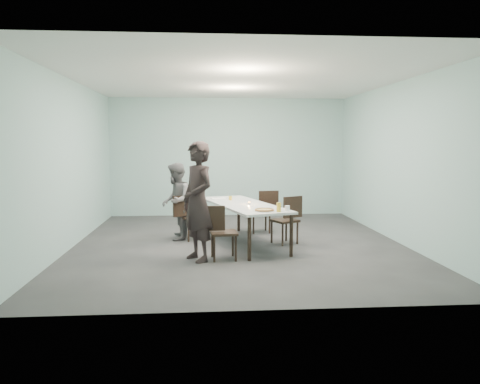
{
  "coord_description": "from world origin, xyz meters",
  "views": [
    {
      "loc": [
        -0.64,
        -8.52,
        1.86
      ],
      "look_at": [
        0.0,
        -0.33,
        1.0
      ],
      "focal_mm": 35.0,
      "sensor_mm": 36.0,
      "label": 1
    }
  ],
  "objects": [
    {
      "name": "amber_tumbler",
      "position": [
        -0.12,
        0.55,
        0.79
      ],
      "size": [
        0.07,
        0.07,
        0.08
      ],
      "primitive_type": "cylinder",
      "color": "gold",
      "rests_on": "table"
    },
    {
      "name": "side_plate",
      "position": [
        0.43,
        -0.54,
        0.76
      ],
      "size": [
        0.18,
        0.18,
        0.01
      ],
      "primitive_type": "cylinder",
      "color": "white",
      "rests_on": "table"
    },
    {
      "name": "menu",
      "position": [
        -0.34,
        0.81,
        0.75
      ],
      "size": [
        0.35,
        0.3,
        0.01
      ],
      "primitive_type": "cube",
      "rotation": [
        0.0,
        0.0,
        0.29
      ],
      "color": "silver",
      "rests_on": "table"
    },
    {
      "name": "chair_far_right",
      "position": [
        0.6,
        1.08,
        0.5
      ],
      "size": [
        0.63,
        0.46,
        0.87
      ],
      "rotation": [
        0.0,
        0.0,
        3.25
      ],
      "color": "black",
      "rests_on": "ground"
    },
    {
      "name": "room_shell",
      "position": [
        0.0,
        0.0,
        2.03
      ],
      "size": [
        6.02,
        7.02,
        3.01
      ],
      "color": "#9FC8C7",
      "rests_on": "ground"
    },
    {
      "name": "chair_far_left",
      "position": [
        -0.93,
        0.4,
        0.5
      ],
      "size": [
        0.65,
        0.57,
        0.87
      ],
      "rotation": [
        0.0,
        0.0,
        0.49
      ],
      "color": "black",
      "rests_on": "ground"
    },
    {
      "name": "ground",
      "position": [
        0.0,
        0.0,
        0.0
      ],
      "size": [
        7.0,
        7.0,
        0.0
      ],
      "primitive_type": "plane",
      "color": "#333335",
      "rests_on": "ground"
    },
    {
      "name": "chair_near_left",
      "position": [
        -0.41,
        -1.16,
        0.5
      ],
      "size": [
        0.63,
        0.45,
        0.87
      ],
      "rotation": [
        0.0,
        0.0,
        0.07
      ],
      "color": "black",
      "rests_on": "ground"
    },
    {
      "name": "table",
      "position": [
        0.09,
        -0.02,
        0.69
      ],
      "size": [
        1.6,
        2.75,
        0.75
      ],
      "rotation": [
        0.0,
        0.0,
        0.29
      ],
      "color": "white",
      "rests_on": "ground"
    },
    {
      "name": "diner_far",
      "position": [
        -1.18,
        0.47,
        0.74
      ],
      "size": [
        0.6,
        0.75,
        1.49
      ],
      "primitive_type": "imported",
      "rotation": [
        0.0,
        0.0,
        -1.62
      ],
      "color": "slate",
      "rests_on": "ground"
    },
    {
      "name": "tealight",
      "position": [
        0.18,
        -0.14,
        0.77
      ],
      "size": [
        0.06,
        0.06,
        0.05
      ],
      "color": "silver",
      "rests_on": "table"
    },
    {
      "name": "beer_glass",
      "position": [
        0.58,
        -1.07,
        0.82
      ],
      "size": [
        0.08,
        0.08,
        0.15
      ],
      "primitive_type": "cylinder",
      "color": "gold",
      "rests_on": "table"
    },
    {
      "name": "water_tumbler",
      "position": [
        0.73,
        -1.0,
        0.8
      ],
      "size": [
        0.08,
        0.08,
        0.09
      ],
      "primitive_type": "cylinder",
      "color": "silver",
      "rests_on": "table"
    },
    {
      "name": "chair_near_right",
      "position": [
        0.92,
        -0.01,
        0.5
      ],
      "size": [
        0.65,
        0.57,
        0.87
      ],
      "rotation": [
        0.0,
        0.0,
        3.62
      ],
      "color": "black",
      "rests_on": "ground"
    },
    {
      "name": "pizza",
      "position": [
        0.35,
        -1.0,
        0.77
      ],
      "size": [
        0.34,
        0.34,
        0.04
      ],
      "color": "white",
      "rests_on": "table"
    },
    {
      "name": "diner_near",
      "position": [
        -0.73,
        -1.19,
        0.95
      ],
      "size": [
        0.74,
        0.82,
        1.89
      ],
      "primitive_type": "imported",
      "rotation": [
        0.0,
        0.0,
        -1.03
      ],
      "color": "black",
      "rests_on": "ground"
    }
  ]
}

